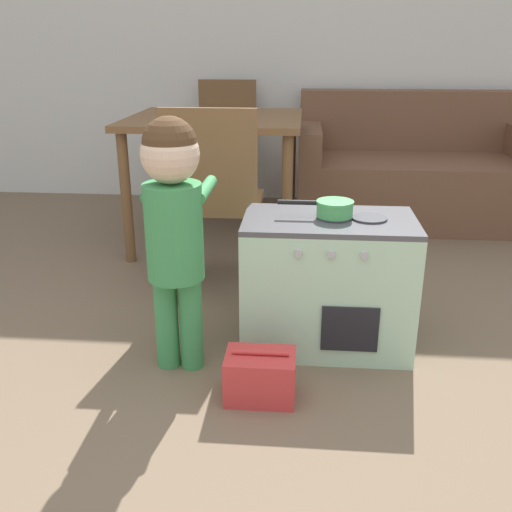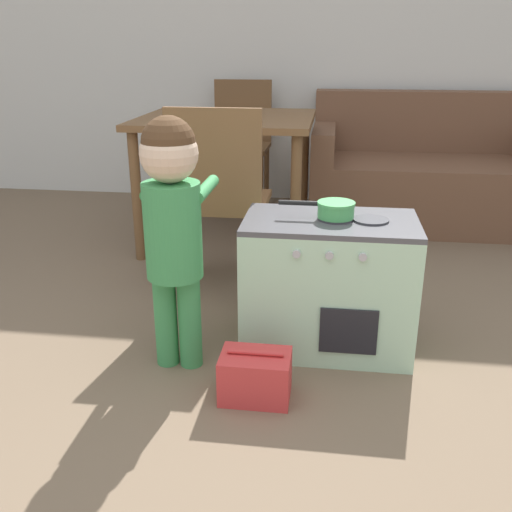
# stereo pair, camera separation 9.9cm
# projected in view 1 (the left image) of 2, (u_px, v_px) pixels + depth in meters

# --- Properties ---
(wall_back) EXTENTS (10.00, 0.06, 2.60)m
(wall_back) POSITION_uv_depth(u_px,v_px,m) (282.00, 16.00, 3.97)
(wall_back) COLOR silver
(wall_back) RESTS_ON ground_plane
(play_kitchen) EXTENTS (0.64, 0.39, 0.53)m
(play_kitchen) POSITION_uv_depth(u_px,v_px,m) (327.00, 283.00, 2.20)
(play_kitchen) COLOR #B2DBB7
(play_kitchen) RESTS_ON ground_plane
(toy_pot) EXTENTS (0.28, 0.14, 0.06)m
(toy_pot) POSITION_uv_depth(u_px,v_px,m) (334.00, 207.00, 2.09)
(toy_pot) COLOR #4CAD5B
(toy_pot) RESTS_ON play_kitchen
(child_figure) EXTENTS (0.22, 0.37, 0.91)m
(child_figure) POSITION_uv_depth(u_px,v_px,m) (173.00, 213.00, 1.93)
(child_figure) COLOR #3D9351
(child_figure) RESTS_ON ground_plane
(toy_basket) EXTENTS (0.23, 0.16, 0.18)m
(toy_basket) POSITION_uv_depth(u_px,v_px,m) (260.00, 376.00, 1.91)
(toy_basket) COLOR #D13838
(toy_basket) RESTS_ON ground_plane
(dining_table) EXTENTS (0.97, 0.90, 0.74)m
(dining_table) POSITION_uv_depth(u_px,v_px,m) (215.00, 134.00, 3.24)
(dining_table) COLOR brown
(dining_table) RESTS_ON ground_plane
(dining_chair_near) EXTENTS (0.41, 0.41, 0.88)m
(dining_chair_near) POSITION_uv_depth(u_px,v_px,m) (214.00, 197.00, 2.54)
(dining_chair_near) COLOR brown
(dining_chair_near) RESTS_ON ground_plane
(dining_chair_far) EXTENTS (0.41, 0.41, 0.88)m
(dining_chair_far) POSITION_uv_depth(u_px,v_px,m) (226.00, 140.00, 4.01)
(dining_chair_far) COLOR brown
(dining_chair_far) RESTS_ON ground_plane
(couch) EXTENTS (1.53, 0.85, 0.82)m
(couch) POSITION_uv_depth(u_px,v_px,m) (412.00, 173.00, 3.83)
(couch) COLOR brown
(couch) RESTS_ON ground_plane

